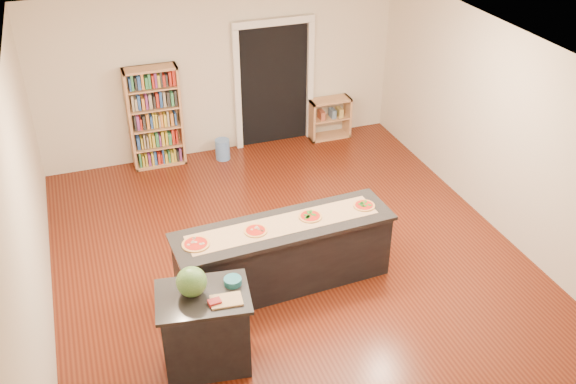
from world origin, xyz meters
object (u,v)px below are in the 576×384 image
object	(u,v)px
bookshelf	(155,118)
waste_bin	(223,149)
low_shelf	(330,118)
watermelon	(192,282)
kitchen_island	(284,255)
side_counter	(206,329)

from	to	relation	value
bookshelf	waste_bin	distance (m)	1.24
low_shelf	watermelon	world-z (taller)	watermelon
kitchen_island	side_counter	size ratio (longest dim) A/B	2.83
bookshelf	low_shelf	bearing A→B (deg)	-0.12
kitchen_island	bookshelf	bearing A→B (deg)	101.58
kitchen_island	side_counter	bearing A→B (deg)	-143.99
bookshelf	low_shelf	size ratio (longest dim) A/B	2.31
waste_bin	watermelon	size ratio (longest dim) A/B	1.13
bookshelf	kitchen_island	bearing A→B (deg)	-75.54
side_counter	watermelon	bearing A→B (deg)	156.81
kitchen_island	waste_bin	world-z (taller)	kitchen_island
side_counter	bookshelf	world-z (taller)	bookshelf
waste_bin	watermelon	bearing A→B (deg)	-107.74
side_counter	low_shelf	world-z (taller)	side_counter
bookshelf	watermelon	bearing A→B (deg)	-94.57
kitchen_island	waste_bin	distance (m)	3.46
side_counter	low_shelf	distance (m)	5.66
kitchen_island	bookshelf	xyz separation A→B (m)	(-0.93, 3.62, 0.40)
kitchen_island	watermelon	world-z (taller)	watermelon
bookshelf	low_shelf	xyz separation A→B (m)	(3.04, -0.01, -0.48)
low_shelf	kitchen_island	bearing A→B (deg)	-120.30
low_shelf	waste_bin	size ratio (longest dim) A/B	2.07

